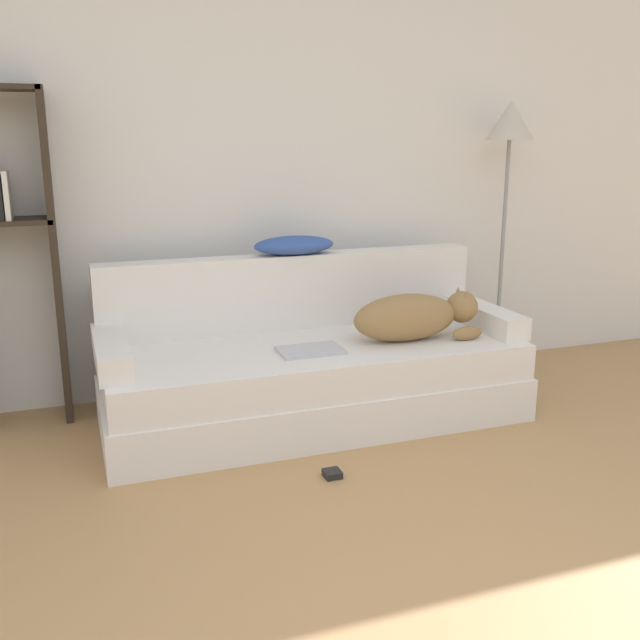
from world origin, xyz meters
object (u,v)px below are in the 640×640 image
(laptop, at_px, (310,350))
(bookshelf, at_px, (3,237))
(power_adapter, at_px, (332,474))
(throw_pillow, at_px, (294,245))
(couch, at_px, (314,382))
(floor_lamp, at_px, (509,149))
(dog, at_px, (415,316))

(laptop, height_order, bookshelf, bookshelf)
(power_adapter, bearing_deg, laptop, 81.05)
(throw_pillow, distance_m, bookshelf, 1.47)
(throw_pillow, bearing_deg, laptop, -98.81)
(couch, height_order, laptop, laptop)
(throw_pillow, relative_size, floor_lamp, 0.27)
(dog, height_order, laptop, dog)
(couch, height_order, dog, dog)
(bookshelf, height_order, floor_lamp, bookshelf)
(laptop, distance_m, power_adapter, 0.67)
(throw_pillow, bearing_deg, couch, -91.99)
(bookshelf, relative_size, floor_lamp, 1.02)
(throw_pillow, xyz_separation_m, bookshelf, (-1.46, 0.13, 0.09))
(dog, height_order, throw_pillow, throw_pillow)
(dog, distance_m, floor_lamp, 1.30)
(couch, distance_m, laptop, 0.26)
(dog, height_order, floor_lamp, floor_lamp)
(laptop, bearing_deg, power_adapter, -99.12)
(laptop, xyz_separation_m, power_adapter, (-0.08, -0.53, -0.40))
(couch, bearing_deg, power_adapter, -102.49)
(floor_lamp, distance_m, power_adapter, 2.31)
(couch, distance_m, power_adapter, 0.70)
(floor_lamp, bearing_deg, couch, -163.62)
(throw_pillow, xyz_separation_m, power_adapter, (-0.16, -1.02, -0.86))
(laptop, bearing_deg, couch, 64.02)
(couch, relative_size, floor_lamp, 1.31)
(bookshelf, bearing_deg, laptop, -24.07)
(dog, distance_m, laptop, 0.60)
(bookshelf, bearing_deg, couch, -18.64)
(couch, bearing_deg, bookshelf, 161.36)
(bookshelf, relative_size, power_adapter, 22.74)
(dog, relative_size, throw_pillow, 1.57)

